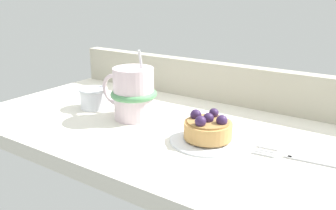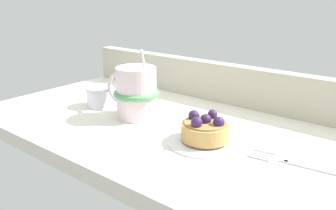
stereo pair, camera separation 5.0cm
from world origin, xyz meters
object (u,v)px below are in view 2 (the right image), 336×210
Objects in this scene: coffee_mug at (136,92)px; dessert_fork at (304,165)px; sugar_bowl at (100,96)px; dessert_plate at (205,141)px; raspberry_tart at (205,129)px.

coffee_mug is 0.82× the size of dessert_fork.
dessert_fork is 44.43cm from sugar_bowl.
dessert_plate is at bearing -6.20° from coffee_mug.
coffee_mug reaches higher than dessert_fork.
dessert_plate is 2.11cm from raspberry_tart.
raspberry_tart is at bearing -169.91° from dessert_plate.
dessert_fork is at bearing -0.44° from coffee_mug.
sugar_bowl is at bearing 176.14° from dessert_plate.
coffee_mug reaches higher than dessert_plate.
coffee_mug reaches higher than sugar_bowl.
dessert_plate is 0.93× the size of coffee_mug.
sugar_bowl is at bearing 176.12° from raspberry_tart.
coffee_mug is at bearing 179.56° from dessert_fork.
dessert_plate is 18.36cm from coffee_mug.
sugar_bowl reaches higher than dessert_plate.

